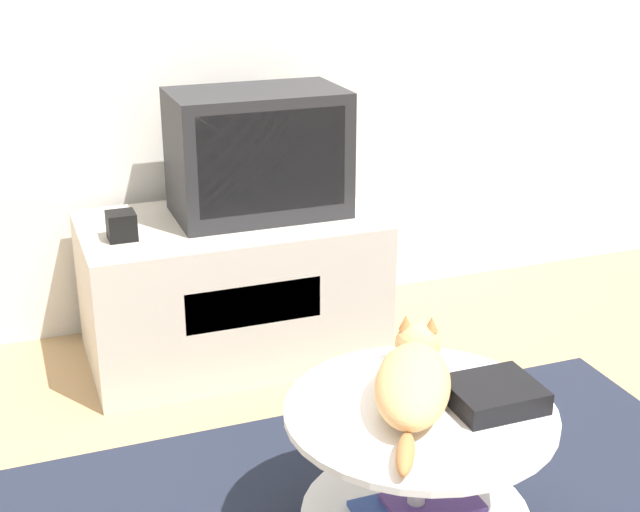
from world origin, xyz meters
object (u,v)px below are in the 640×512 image
cat (414,379)px  dvd_box (494,395)px  tv (258,153)px  speaker (122,226)px

cat → dvd_box: bearing=-85.6°
tv → cat: tv is taller
cat → speaker: bearing=53.6°
speaker → tv: bearing=11.7°
tv → cat: bearing=-89.7°
dvd_box → cat: cat is taller
speaker → dvd_box: (0.68, -1.21, -0.11)m
speaker → dvd_box: size_ratio=0.44×
tv → cat: 1.26m
speaker → dvd_box: speaker is taller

